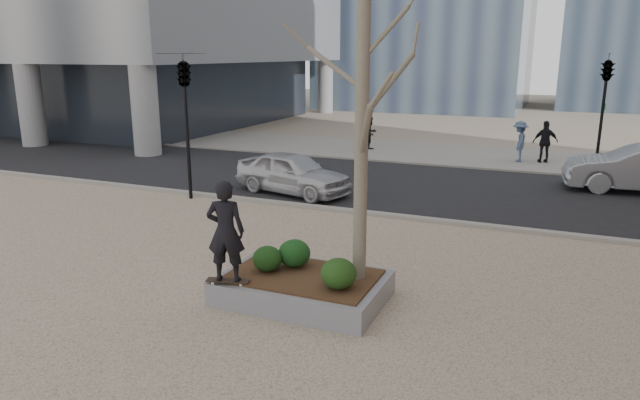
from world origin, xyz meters
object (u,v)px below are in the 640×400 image
at_px(planter, 303,288).
at_px(skateboarder, 226,231).
at_px(police_car, 293,173).
at_px(skateboard, 228,282).

xyz_separation_m(planter, skateboarder, (-1.10, -0.84, 1.22)).
relative_size(skateboarder, police_car, 0.46).
relative_size(planter, police_car, 0.75).
bearing_deg(skateboard, police_car, 93.32).
distance_m(planter, skateboarder, 1.84).
relative_size(planter, skateboard, 3.85).
bearing_deg(planter, skateboarder, -142.68).
xyz_separation_m(planter, skateboard, (-1.10, -0.84, 0.26)).
bearing_deg(skateboard, skateboarder, 165.40).
xyz_separation_m(planter, police_car, (-3.77, 7.43, 0.48)).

